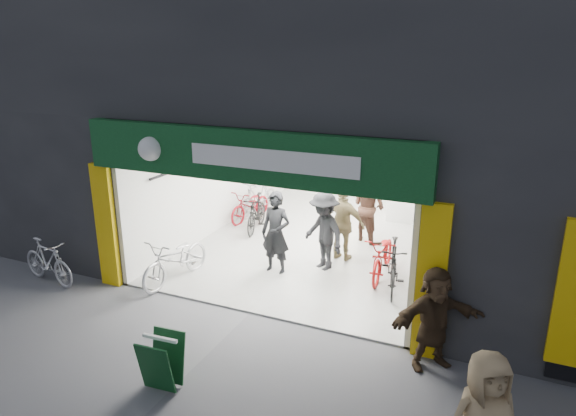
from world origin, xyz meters
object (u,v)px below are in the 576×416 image
Objects in this scene: bike_right_front at (393,266)px; parked_bike at (48,261)px; bike_left_front at (176,259)px; sandwich_board at (162,361)px.

bike_right_front reaches higher than parked_bike.
bike_left_front is 2.69m from parked_bike.
parked_bike is (-6.73, -2.62, -0.04)m from bike_right_front.
bike_left_front is at bearing -55.41° from parked_bike.
sandwich_board is (4.37, -1.91, -0.04)m from parked_bike.
bike_right_front reaches higher than bike_left_front.
sandwich_board is (1.93, -3.05, -0.06)m from bike_left_front.
bike_left_front is 1.20× the size of parked_bike.
bike_left_front is 3.61m from sandwich_board.
bike_right_front is 7.22m from parked_bike.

